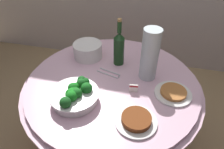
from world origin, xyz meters
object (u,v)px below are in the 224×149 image
at_px(broccoli_bowl, 75,95).
at_px(decorative_fruit_vase, 150,56).
at_px(label_placard_front, 134,88).
at_px(plate_stack, 88,50).
at_px(food_plate_stir_fry, 136,120).
at_px(serving_tongs, 110,73).
at_px(label_placard_mid, 154,58).
at_px(wine_bottle, 118,48).
at_px(food_plate_peanuts, 173,93).

height_order(broccoli_bowl, decorative_fruit_vase, decorative_fruit_vase).
relative_size(broccoli_bowl, decorative_fruit_vase, 0.82).
bearing_deg(label_placard_front, plate_stack, 142.38).
bearing_deg(plate_stack, decorative_fruit_vase, -16.22).
relative_size(food_plate_stir_fry, label_placard_front, 4.00).
bearing_deg(plate_stack, label_placard_front, -37.62).
distance_m(serving_tongs, label_placard_mid, 0.36).
xyz_separation_m(wine_bottle, serving_tongs, (-0.03, -0.14, -0.12)).
height_order(wine_bottle, food_plate_stir_fry, wine_bottle).
height_order(wine_bottle, food_plate_peanuts, wine_bottle).
height_order(wine_bottle, label_placard_mid, wine_bottle).
bearing_deg(broccoli_bowl, plate_stack, 99.95).
relative_size(broccoli_bowl, food_plate_peanuts, 1.27).
bearing_deg(serving_tongs, broccoli_bowl, -113.99).
height_order(plate_stack, label_placard_mid, plate_stack).
xyz_separation_m(decorative_fruit_vase, food_plate_peanuts, (0.17, -0.14, -0.15)).
xyz_separation_m(food_plate_peanuts, label_placard_front, (-0.23, -0.03, 0.02)).
relative_size(food_plate_peanuts, label_placard_mid, 4.00).
bearing_deg(label_placard_front, serving_tongs, 143.45).
bearing_deg(decorative_fruit_vase, label_placard_mid, 80.57).
bearing_deg(serving_tongs, decorative_fruit_vase, 7.45).
xyz_separation_m(plate_stack, label_placard_mid, (0.49, 0.06, -0.02)).
bearing_deg(label_placard_mid, food_plate_stir_fry, -94.62).
height_order(food_plate_stir_fry, label_placard_mid, label_placard_mid).
height_order(plate_stack, label_placard_front, plate_stack).
relative_size(decorative_fruit_vase, food_plate_stir_fry, 1.55).
xyz_separation_m(serving_tongs, label_placard_front, (0.18, -0.14, 0.03)).
xyz_separation_m(plate_stack, label_placard_front, (0.39, -0.30, -0.02)).
height_order(food_plate_peanuts, food_plate_stir_fry, food_plate_stir_fry).
relative_size(plate_stack, label_placard_mid, 3.82).
distance_m(plate_stack, label_placard_front, 0.49).
distance_m(decorative_fruit_vase, serving_tongs, 0.30).
bearing_deg(food_plate_peanuts, label_placard_mid, 113.08).
relative_size(plate_stack, food_plate_stir_fry, 0.95).
xyz_separation_m(broccoli_bowl, wine_bottle, (0.16, 0.42, 0.08)).
relative_size(serving_tongs, label_placard_mid, 3.02).
distance_m(plate_stack, food_plate_peanuts, 0.68).
bearing_deg(decorative_fruit_vase, serving_tongs, -172.55).
bearing_deg(label_placard_front, wine_bottle, 119.55).
xyz_separation_m(broccoli_bowl, label_placard_front, (0.31, 0.15, -0.02)).
bearing_deg(wine_bottle, label_placard_front, -60.45).
xyz_separation_m(food_plate_stir_fry, label_placard_front, (-0.05, 0.22, 0.01)).
bearing_deg(food_plate_peanuts, food_plate_stir_fry, -125.73).
distance_m(broccoli_bowl, label_placard_mid, 0.65).
relative_size(plate_stack, label_placard_front, 3.82).
bearing_deg(broccoli_bowl, wine_bottle, 69.78).
distance_m(wine_bottle, label_placard_mid, 0.28).
relative_size(serving_tongs, food_plate_stir_fry, 0.76).
xyz_separation_m(plate_stack, decorative_fruit_vase, (0.45, -0.13, 0.11)).
height_order(serving_tongs, food_plate_peanuts, food_plate_peanuts).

